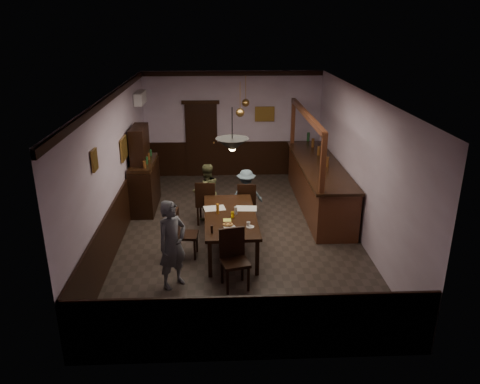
{
  "coord_description": "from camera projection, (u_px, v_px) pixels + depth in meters",
  "views": [
    {
      "loc": [
        -0.38,
        -9.13,
        4.37
      ],
      "look_at": [
        0.0,
        -0.55,
        1.15
      ],
      "focal_mm": 35.0,
      "sensor_mm": 36.0,
      "label": 1
    }
  ],
  "objects": [
    {
      "name": "pepper_mill",
      "position": [
        212.0,
        229.0,
        8.34
      ],
      "size": [
        0.04,
        0.04,
        0.14
      ],
      "primitive_type": "cylinder",
      "color": "black",
      "rests_on": "dining_table"
    },
    {
      "name": "newspaper_right",
      "position": [
        246.0,
        208.0,
        9.41
      ],
      "size": [
        0.44,
        0.33,
        0.01
      ],
      "primitive_type": "cube",
      "rotation": [
        0.0,
        0.0,
        -0.07
      ],
      "color": "silver",
      "rests_on": "dining_table"
    },
    {
      "name": "picture_left_large",
      "position": [
        124.0,
        148.0,
        10.14
      ],
      "size": [
        0.04,
        0.62,
        0.48
      ],
      "color": "olive",
      "rests_on": "ground"
    },
    {
      "name": "bar_counter",
      "position": [
        319.0,
        184.0,
        11.3
      ],
      "size": [
        0.97,
        4.17,
        2.34
      ],
      "color": "#431F11",
      "rests_on": "ground"
    },
    {
      "name": "pendant_iron",
      "position": [
        232.0,
        145.0,
        7.8
      ],
      "size": [
        0.56,
        0.56,
        0.74
      ],
      "color": "black",
      "rests_on": "ground"
    },
    {
      "name": "door_back",
      "position": [
        202.0,
        141.0,
        13.38
      ],
      "size": [
        0.9,
        0.06,
        2.1
      ],
      "primitive_type": "cube",
      "color": "black",
      "rests_on": "ground"
    },
    {
      "name": "person_standing",
      "position": [
        172.0,
        244.0,
        7.86
      ],
      "size": [
        0.67,
        0.67,
        1.56
      ],
      "primitive_type": "imported",
      "rotation": [
        0.0,
        0.0,
        0.77
      ],
      "color": "slate",
      "rests_on": "ground"
    },
    {
      "name": "dining_table",
      "position": [
        230.0,
        218.0,
        9.14
      ],
      "size": [
        1.07,
        2.23,
        0.75
      ],
      "rotation": [
        0.0,
        0.0,
        0.03
      ],
      "color": "black",
      "rests_on": "ground"
    },
    {
      "name": "water_glass",
      "position": [
        236.0,
        211.0,
        9.13
      ],
      "size": [
        0.06,
        0.06,
        0.15
      ],
      "primitive_type": "cylinder",
      "color": "silver",
      "rests_on": "dining_table"
    },
    {
      "name": "chair_far_left",
      "position": [
        206.0,
        201.0,
        10.34
      ],
      "size": [
        0.49,
        0.49,
        1.01
      ],
      "rotation": [
        0.0,
        0.0,
        3.02
      ],
      "color": "black",
      "rests_on": "ground"
    },
    {
      "name": "pastry_ring_b",
      "position": [
        230.0,
        225.0,
        8.61
      ],
      "size": [
        0.13,
        0.13,
        0.04
      ],
      "primitive_type": "torus",
      "color": "#C68C47",
      "rests_on": "pastry_plate"
    },
    {
      "name": "beer_glass",
      "position": [
        218.0,
        209.0,
        9.15
      ],
      "size": [
        0.06,
        0.06,
        0.2
      ],
      "primitive_type": "cylinder",
      "color": "#BF721E",
      "rests_on": "dining_table"
    },
    {
      "name": "soda_can",
      "position": [
        233.0,
        215.0,
        8.97
      ],
      "size": [
        0.07,
        0.07,
        0.12
      ],
      "primitive_type": "cylinder",
      "color": "yellow",
      "rests_on": "dining_table"
    },
    {
      "name": "newspaper_left",
      "position": [
        215.0,
        208.0,
        9.42
      ],
      "size": [
        0.47,
        0.37,
        0.01
      ],
      "primitive_type": "cube",
      "rotation": [
        0.0,
        0.0,
        0.17
      ],
      "color": "silver",
      "rests_on": "dining_table"
    },
    {
      "name": "room",
      "position": [
        239.0,
        167.0,
        9.56
      ],
      "size": [
        5.01,
        8.01,
        3.01
      ],
      "color": "#2D2621",
      "rests_on": "ground"
    },
    {
      "name": "chair_side",
      "position": [
        183.0,
        231.0,
        8.95
      ],
      "size": [
        0.44,
        0.44,
        0.95
      ],
      "rotation": [
        0.0,
        0.0,
        1.49
      ],
      "color": "black",
      "rests_on": "ground"
    },
    {
      "name": "pastry_ring_a",
      "position": [
        226.0,
        225.0,
        8.61
      ],
      "size": [
        0.13,
        0.13,
        0.04
      ],
      "primitive_type": "torus",
      "color": "#C68C47",
      "rests_on": "pastry_plate"
    },
    {
      "name": "pastry_plate",
      "position": [
        229.0,
        227.0,
        8.57
      ],
      "size": [
        0.22,
        0.22,
        0.01
      ],
      "primitive_type": "cylinder",
      "color": "white",
      "rests_on": "dining_table"
    },
    {
      "name": "ac_unit",
      "position": [
        140.0,
        98.0,
        11.84
      ],
      "size": [
        0.2,
        0.85,
        0.3
      ],
      "color": "white",
      "rests_on": "ground"
    },
    {
      "name": "chair_near",
      "position": [
        234.0,
        256.0,
        7.95
      ],
      "size": [
        0.54,
        0.54,
        1.03
      ],
      "rotation": [
        0.0,
        0.0,
        0.24
      ],
      "color": "black",
      "rests_on": "ground"
    },
    {
      "name": "person_seated_left",
      "position": [
        206.0,
        192.0,
        10.56
      ],
      "size": [
        0.77,
        0.68,
        1.32
      ],
      "primitive_type": "imported",
      "rotation": [
        0.0,
        0.0,
        3.48
      ],
      "color": "#4C4E2E",
      "rests_on": "ground"
    },
    {
      "name": "picture_left_small",
      "position": [
        95.0,
        160.0,
        7.74
      ],
      "size": [
        0.04,
        0.28,
        0.36
      ],
      "color": "olive",
      "rests_on": "ground"
    },
    {
      "name": "napkin",
      "position": [
        227.0,
        220.0,
        8.88
      ],
      "size": [
        0.15,
        0.15,
        0.0
      ],
      "primitive_type": "cube",
      "rotation": [
        0.0,
        0.0,
        0.03
      ],
      "color": "#E2EA56",
      "rests_on": "dining_table"
    },
    {
      "name": "picture_back",
      "position": [
        265.0,
        114.0,
        13.2
      ],
      "size": [
        0.55,
        0.04,
        0.42
      ],
      "color": "olive",
      "rests_on": "ground"
    },
    {
      "name": "sideboard",
      "position": [
        144.0,
        176.0,
        11.15
      ],
      "size": [
        0.54,
        1.52,
        2.01
      ],
      "color": "black",
      "rests_on": "ground"
    },
    {
      "name": "pendant_brass_mid",
      "position": [
        240.0,
        113.0,
        10.8
      ],
      "size": [
        0.2,
        0.2,
        0.81
      ],
      "color": "#BF8C3F",
      "rests_on": "ground"
    },
    {
      "name": "person_seated_right",
      "position": [
        246.0,
        194.0,
        10.66
      ],
      "size": [
        0.77,
        0.46,
        1.16
      ],
      "primitive_type": "imported",
      "rotation": [
        0.0,
        0.0,
        3.18
      ],
      "color": "slate",
      "rests_on": "ground"
    },
    {
      "name": "pendant_brass_far",
      "position": [
        246.0,
        103.0,
        12.02
      ],
      "size": [
        0.2,
        0.2,
        0.81
      ],
      "color": "#BF8C3F",
      "rests_on": "ground"
    },
    {
      "name": "saucer",
      "position": [
        250.0,
        227.0,
        8.59
      ],
      "size": [
        0.15,
        0.15,
        0.01
      ],
      "primitive_type": "cylinder",
      "color": "white",
      "rests_on": "dining_table"
    },
    {
      "name": "coffee_cup",
      "position": [
        248.0,
        224.0,
        8.6
      ],
      "size": [
        0.08,
        0.08,
        0.07
      ],
      "primitive_type": "imported",
      "rotation": [
        0.0,
        0.0,
        0.03
      ],
      "color": "white",
      "rests_on": "saucer"
    },
    {
      "name": "chair_far_right",
      "position": [
        247.0,
        201.0,
        10.42
      ],
      "size": [
        0.45,
        0.45,
        0.96
      ],
      "rotation": [
        0.0,
        0.0,
        3.05
      ],
      "color": "black",
      "rests_on": "ground"
    }
  ]
}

